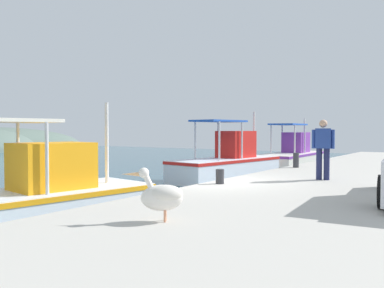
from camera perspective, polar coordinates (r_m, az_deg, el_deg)
fishing_boat_second at (r=10.37m, az=-22.20°, el=-6.88°), size 6.70×3.15×2.94m
fishing_boat_third at (r=18.23m, az=4.98°, el=-2.65°), size 6.09×2.74×3.06m
fishing_boat_fourth at (r=24.01m, az=13.79°, el=-1.67°), size 6.32×2.12×2.88m
pelican at (r=6.26m, az=-4.20°, el=-7.15°), size 0.71×0.91×0.82m
fisherman_standing at (r=11.91m, az=17.82°, el=-0.36°), size 0.33×0.60×1.67m
mooring_bollard_third at (r=10.60m, az=3.91°, el=-4.54°), size 0.22×0.22×0.38m
mooring_bollard_fourth at (r=15.59m, az=14.31°, el=-2.20°), size 0.21×0.21×0.54m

